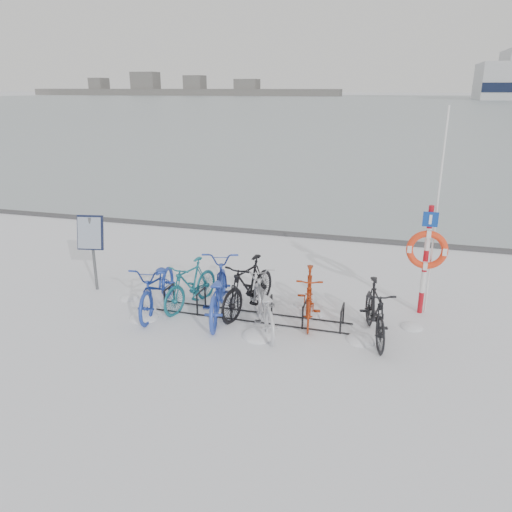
{
  "coord_description": "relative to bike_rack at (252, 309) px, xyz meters",
  "views": [
    {
      "loc": [
        2.61,
        -8.72,
        4.39
      ],
      "look_at": [
        -0.08,
        0.6,
        1.1
      ],
      "focal_mm": 35.0,
      "sensor_mm": 36.0,
      "label": 1
    }
  ],
  "objects": [
    {
      "name": "bike_4",
      "position": [
        0.32,
        -0.34,
        0.33
      ],
      "size": [
        1.47,
        2.05,
        1.02
      ],
      "primitive_type": "imported",
      "rotation": [
        0.0,
        0.0,
        3.6
      ],
      "color": "#B9BBC3",
      "rests_on": "ground"
    },
    {
      "name": "lifebuoy_station",
      "position": [
        3.26,
        1.11,
        1.19
      ],
      "size": [
        0.79,
        0.22,
        4.09
      ],
      "color": "#A80D18",
      "rests_on": "ground"
    },
    {
      "name": "bike_5",
      "position": [
        1.11,
        0.26,
        0.35
      ],
      "size": [
        0.78,
        1.82,
        1.06
      ],
      "primitive_type": "imported",
      "rotation": [
        0.0,
        0.0,
        0.16
      ],
      "color": "#982B0C",
      "rests_on": "ground"
    },
    {
      "name": "bike_6",
      "position": [
        2.41,
        -0.16,
        0.36
      ],
      "size": [
        0.92,
        1.88,
        1.09
      ],
      "primitive_type": "imported",
      "rotation": [
        0.0,
        0.0,
        0.24
      ],
      "color": "black",
      "rests_on": "ground"
    },
    {
      "name": "bike_3",
      "position": [
        -0.15,
        0.27,
        0.4
      ],
      "size": [
        1.03,
        2.01,
        1.16
      ],
      "primitive_type": "imported",
      "rotation": [
        0.0,
        0.0,
        -0.26
      ],
      "color": "black",
      "rests_on": "ground"
    },
    {
      "name": "shoreline",
      "position": [
        -122.02,
        260.0,
        2.61
      ],
      "size": [
        180.0,
        12.0,
        9.5
      ],
      "color": "#4D4D4D",
      "rests_on": "ground"
    },
    {
      "name": "ground",
      "position": [
        0.0,
        0.0,
        -0.18
      ],
      "size": [
        900.0,
        900.0,
        0.0
      ],
      "primitive_type": "plane",
      "color": "white",
      "rests_on": "ground"
    },
    {
      "name": "bike_rack",
      "position": [
        0.0,
        0.0,
        0.0
      ],
      "size": [
        4.0,
        0.48,
        0.46
      ],
      "color": "black",
      "rests_on": "ground"
    },
    {
      "name": "bike_2",
      "position": [
        -0.7,
        -0.07,
        0.4
      ],
      "size": [
        1.25,
        2.31,
        1.15
      ],
      "primitive_type": "imported",
      "rotation": [
        0.0,
        0.0,
        3.38
      ],
      "color": "#2945B0",
      "rests_on": "ground"
    },
    {
      "name": "snow_drifts",
      "position": [
        0.17,
        -0.15,
        -0.18
      ],
      "size": [
        6.37,
        2.12,
        0.22
      ],
      "color": "white",
      "rests_on": "ground"
    },
    {
      "name": "info_board",
      "position": [
        -3.82,
        0.4,
        1.07
      ],
      "size": [
        0.61,
        0.33,
        1.74
      ],
      "rotation": [
        0.0,
        0.0,
        0.19
      ],
      "color": "#595B5E",
      "rests_on": "ground"
    },
    {
      "name": "bike_1",
      "position": [
        -1.39,
        0.19,
        0.34
      ],
      "size": [
        0.92,
        1.79,
        1.04
      ],
      "primitive_type": "imported",
      "rotation": [
        0.0,
        0.0,
        -0.27
      ],
      "color": "#166272",
      "rests_on": "ground"
    },
    {
      "name": "ice_sheet",
      "position": [
        0.0,
        155.0,
        -0.17
      ],
      "size": [
        400.0,
        298.0,
        0.02
      ],
      "primitive_type": "cube",
      "color": "#9DAAB1",
      "rests_on": "ground"
    },
    {
      "name": "quay_edge",
      "position": [
        0.0,
        5.9,
        -0.13
      ],
      "size": [
        400.0,
        0.25,
        0.1
      ],
      "primitive_type": "cube",
      "color": "#3F3F42",
      "rests_on": "ground"
    },
    {
      "name": "bike_0",
      "position": [
        -1.97,
        -0.16,
        0.37
      ],
      "size": [
        1.03,
        2.18,
        1.1
      ],
      "primitive_type": "imported",
      "rotation": [
        0.0,
        0.0,
        0.15
      ],
      "color": "#1F399D",
      "rests_on": "ground"
    }
  ]
}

